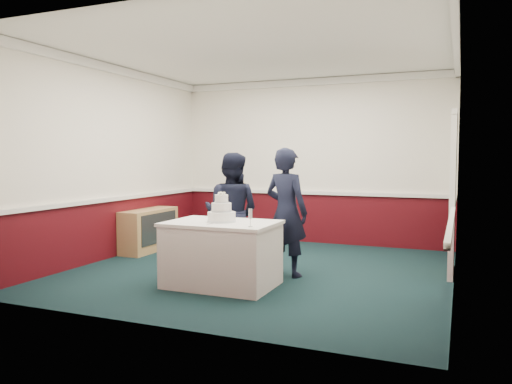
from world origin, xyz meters
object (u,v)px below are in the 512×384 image
at_px(person_man, 231,212).
at_px(sideboard, 149,230).
at_px(cake_table, 222,253).
at_px(wedding_cake, 222,213).
at_px(cake_knife, 212,223).
at_px(person_woman, 286,212).
at_px(champagne_flute, 250,215).

bearing_deg(person_man, sideboard, -29.11).
xyz_separation_m(sideboard, cake_table, (2.15, -1.59, 0.05)).
relative_size(wedding_cake, person_man, 0.22).
bearing_deg(cake_knife, person_man, 102.13).
distance_m(person_man, person_woman, 0.78).
xyz_separation_m(sideboard, wedding_cake, (2.15, -1.59, 0.55)).
xyz_separation_m(champagne_flute, person_man, (-0.72, 1.03, -0.11)).
relative_size(person_man, person_woman, 0.96).
xyz_separation_m(sideboard, cake_knife, (2.12, -1.79, 0.44)).
distance_m(cake_table, cake_knife, 0.44).
height_order(sideboard, wedding_cake, wedding_cake).
distance_m(wedding_cake, person_man, 0.79).
bearing_deg(sideboard, cake_knife, -40.26).
xyz_separation_m(cake_knife, champagne_flute, (0.53, -0.08, 0.14)).
xyz_separation_m(cake_table, person_man, (-0.22, 0.75, 0.42)).
bearing_deg(cake_table, person_man, 106.52).
distance_m(sideboard, person_woman, 2.86).
relative_size(cake_table, person_man, 0.81).
relative_size(wedding_cake, cake_knife, 1.65).
height_order(sideboard, champagne_flute, champagne_flute).
relative_size(sideboard, person_man, 0.73).
distance_m(sideboard, cake_table, 2.68).
xyz_separation_m(champagne_flute, person_woman, (0.06, 1.08, -0.08)).
height_order(sideboard, person_man, person_man).
bearing_deg(wedding_cake, champagne_flute, -29.25).
distance_m(cake_knife, champagne_flute, 0.55).
height_order(wedding_cake, person_woman, person_woman).
distance_m(cake_table, person_man, 0.89).
height_order(champagne_flute, person_woman, person_woman).
height_order(champagne_flute, person_man, person_man).
bearing_deg(cake_table, cake_knife, -98.53).
bearing_deg(person_woman, cake_table, 70.21).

